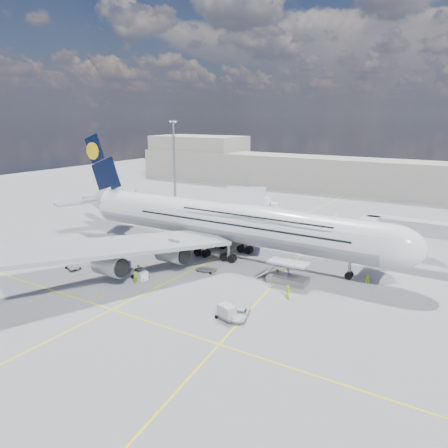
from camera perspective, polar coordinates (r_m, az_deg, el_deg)
The scene contains 31 objects.
ground at distance 79.09m, azimuth -3.89°, elevation -5.88°, with size 300.00×300.00×0.00m, color gray.
taxi_line_main at distance 79.09m, azimuth -3.89°, elevation -5.88°, with size 0.25×220.00×0.01m, color #FFEB0D.
taxi_line_cross at distance 65.27m, azimuth -14.46°, elevation -10.78°, with size 120.00×0.25×0.01m, color #FFEB0D.
taxi_line_diag at distance 80.72m, azimuth 8.47°, elevation -5.59°, with size 0.25×100.00×0.01m, color #FFEB0D.
airliner at distance 84.90m, azimuth 0.14°, elevation 0.39°, with size 77.26×79.15×23.71m.
jet_bridge at distance 84.51m, azimuth 21.55°, elevation -0.69°, with size 18.80×12.10×8.50m.
cargo_loader at distance 73.11m, azimuth 8.26°, elevation -6.66°, with size 8.53×3.20×3.67m.
light_mast at distance 135.14m, azimuth -6.51°, elevation 8.13°, with size 3.00×0.70×25.50m.
terminal at distance 162.41m, azimuth 16.30°, elevation 6.08°, with size 180.00×16.00×12.00m, color #B2AD9E.
hangar at distance 197.24m, azimuth -3.30°, elevation 8.81°, with size 40.00×22.00×18.00m, color #B2AD9E.
dolly_row_a at distance 80.08m, azimuth -12.87°, elevation -5.27°, with size 2.88×1.86×1.70m.
dolly_row_b at distance 83.34m, azimuth -19.12°, elevation -5.36°, with size 3.31×2.65×0.43m.
dolly_row_c at distance 88.60m, azimuth -13.72°, elevation -3.44°, with size 2.98×2.15×1.70m.
dolly_back at distance 88.15m, azimuth -20.29°, elevation -3.90°, with size 3.27×1.86×2.02m.
dolly_nose_far at distance 60.15m, azimuth 0.35°, elevation -11.39°, with size 3.56×2.62×2.02m.
dolly_nose_near at distance 77.52m, azimuth -2.33°, elevation -5.98°, with size 3.65×2.27×0.50m.
baggage_tug at distance 75.42m, azimuth -10.93°, elevation -6.46°, with size 3.26×2.09×1.88m.
catering_truck_inner at distance 103.34m, azimuth 1.58°, elevation -0.04°, with size 6.77×4.13×3.77m.
catering_truck_outer at distance 124.99m, azimuth 5.40°, elevation 2.47°, with size 7.72×6.10×4.24m.
service_van at distance 60.71m, azimuth 2.11°, elevation -11.62°, with size 2.10×4.56×1.27m, color white.
crew_nose at distance 75.70m, azimuth 18.27°, elevation -6.85°, with size 0.61×0.40×1.68m, color #B6FF1A.
crew_loader at distance 74.99m, azimuth 6.99°, elevation -6.46°, with size 0.76×0.59×1.57m, color #8BDE17.
crew_wing at distance 73.76m, azimuth -11.43°, elevation -6.85°, with size 1.12×0.47×1.91m, color #AAF91A.
crew_van at distance 67.56m, azimuth 8.31°, elevation -8.70°, with size 0.94×0.61×1.92m, color #ACE317.
crew_tug at distance 77.29m, azimuth -11.09°, elevation -5.88°, with size 1.20×0.69×1.85m, color #CBFF1A.
cone_nose at distance 78.59m, azimuth 17.91°, elevation -6.51°, with size 0.39×0.39×0.50m.
cone_wing_left_inner at distance 104.08m, azimuth -3.43°, elevation -0.83°, with size 0.41×0.41×0.52m.
cone_wing_left_outer at distance 118.66m, azimuth 1.18°, elevation 1.07°, with size 0.45×0.45×0.58m.
cone_wing_right_inner at distance 82.91m, azimuth -7.28°, elevation -4.81°, with size 0.46×0.46×0.59m.
cone_wing_right_outer at distance 70.18m, azimuth -15.95°, elevation -8.82°, with size 0.49×0.49×0.62m.
cone_tail at distance 101.39m, azimuth -15.30°, elevation -1.70°, with size 0.44×0.44×0.57m.
Camera 1 is at (44.08, -59.90, 26.91)m, focal length 35.00 mm.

